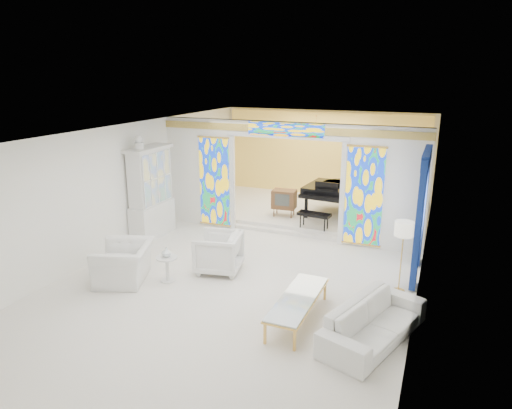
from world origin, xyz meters
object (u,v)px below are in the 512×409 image
at_px(armchair_right, 219,252).
at_px(tv_console, 284,199).
at_px(armchair_left, 124,263).
at_px(grand_piano, 338,190).
at_px(sofa, 374,322).
at_px(coffee_table, 298,299).
at_px(china_cabinet, 151,193).

bearing_deg(armchair_right, tv_console, 165.47).
distance_m(armchair_left, grand_piano, 6.57).
distance_m(armchair_right, sofa, 3.82).
height_order(armchair_right, coffee_table, armchair_right).
xyz_separation_m(sofa, coffee_table, (-1.32, 0.12, 0.08)).
bearing_deg(tv_console, sofa, -61.38).
bearing_deg(grand_piano, sofa, -66.60).
bearing_deg(china_cabinet, armchair_left, -67.47).
bearing_deg(grand_piano, coffee_table, -78.44).
bearing_deg(tv_console, china_cabinet, -142.96).
xyz_separation_m(china_cabinet, armchair_right, (2.63, -1.34, -0.74)).
xyz_separation_m(sofa, tv_console, (-3.35, 5.22, 0.36)).
relative_size(armchair_left, tv_console, 1.57).
distance_m(china_cabinet, tv_console, 3.77).
bearing_deg(armchair_right, china_cabinet, -128.71).
relative_size(armchair_left, armchair_right, 1.27).
height_order(sofa, tv_console, tv_console).
height_order(grand_piano, tv_console, grand_piano).
distance_m(sofa, tv_console, 6.22).
xyz_separation_m(armchair_right, sofa, (3.54, -1.43, -0.11)).
height_order(armchair_right, grand_piano, grand_piano).
distance_m(coffee_table, grand_piano, 5.95).
distance_m(grand_piano, tv_console, 1.60).
distance_m(armchair_right, tv_console, 3.80).
relative_size(sofa, tv_console, 2.85).
xyz_separation_m(armchair_right, grand_piano, (1.55, 4.58, 0.47)).
xyz_separation_m(armchair_right, coffee_table, (2.22, -1.31, -0.03)).
height_order(china_cabinet, armchair_left, china_cabinet).
height_order(armchair_left, armchair_right, armchair_right).
height_order(armchair_left, grand_piano, grand_piano).
height_order(coffee_table, grand_piano, grand_piano).
bearing_deg(armchair_right, armchair_left, -65.46).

